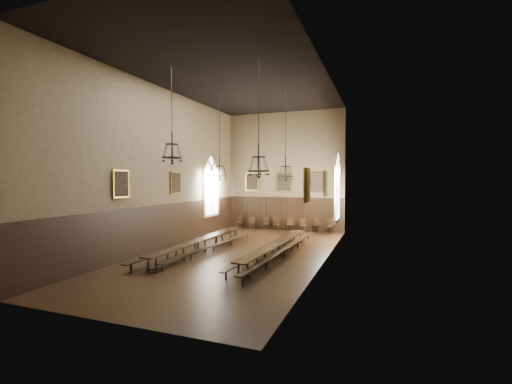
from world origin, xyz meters
The scene contains 34 objects.
floor centered at (0.00, 0.00, -0.01)m, with size 9.00×18.00×0.02m, color black.
ceiling centered at (0.00, 0.00, 9.01)m, with size 9.00×18.00×0.02m, color black.
wall_back centered at (0.00, 9.01, 4.50)m, with size 9.00×0.02×9.00m, color #79644A.
wall_front centered at (0.00, -9.01, 4.50)m, with size 9.00×0.02×9.00m, color #79644A.
wall_left centered at (-4.51, 0.00, 4.50)m, with size 0.02×18.00×9.00m, color #79644A.
wall_right centered at (4.51, 0.00, 4.50)m, with size 0.02×18.00×9.00m, color #79644A.
wainscot_panelling centered at (0.00, 0.00, 1.25)m, with size 9.00×18.00×2.50m, color black, non-canonical shape.
table_left centered at (-2.01, -0.19, 0.37)m, with size 0.79×9.49×0.74m.
table_right centered at (2.05, 0.20, 0.35)m, with size 0.90×9.08×0.71m.
bench_left_outer centered at (-2.50, -0.04, 0.30)m, with size 0.74×10.54×0.47m.
bench_left_inner centered at (-1.39, -0.01, 0.26)m, with size 0.89×9.04×0.41m.
bench_right_inner centered at (1.54, -0.16, 0.26)m, with size 0.55×9.15×0.41m.
bench_right_outer centered at (2.51, 0.08, 0.31)m, with size 0.74×10.70×0.48m.
chair_0 centered at (-3.58, 8.60, 0.30)m, with size 0.46×0.46×1.00m.
chair_1 centered at (-2.48, 8.52, 0.28)m, with size 0.49×0.49×0.92m.
chair_2 centered at (-1.39, 8.57, 0.29)m, with size 0.48×0.48×0.96m.
chair_3 centered at (-0.51, 8.50, 0.28)m, with size 0.43×0.43×0.93m.
chair_4 centered at (0.53, 8.61, 0.29)m, with size 0.50×0.50×0.97m.
chair_5 centered at (1.57, 8.52, 0.30)m, with size 0.55×0.55×1.01m.
chair_6 centered at (2.46, 8.61, 0.31)m, with size 0.57×0.57×1.04m.
chair_7 centered at (3.47, 8.49, 0.31)m, with size 0.57×0.57×1.03m.
chandelier_back_left centered at (-2.11, 2.21, 4.42)m, with size 0.91×0.91×5.06m.
chandelier_back_right centered at (1.98, 2.14, 4.39)m, with size 0.87×0.87×5.09m.
chandelier_front_left centered at (-1.91, -2.99, 5.16)m, with size 0.94×0.94×4.27m.
chandelier_front_right centered at (2.12, -2.64, 4.57)m, with size 0.92×0.92×4.90m.
portrait_back_0 centered at (-2.60, 8.88, 3.70)m, with size 1.10×0.12×1.40m.
portrait_back_1 centered at (0.00, 8.88, 3.70)m, with size 1.10×0.12×1.40m.
portrait_back_2 centered at (2.60, 8.88, 3.70)m, with size 1.10×0.12×1.40m.
portrait_left_0 centered at (-4.38, 1.00, 3.70)m, with size 0.12×1.00×1.30m.
portrait_left_1 centered at (-4.38, -3.50, 3.70)m, with size 0.12×1.00×1.30m.
portrait_right_0 centered at (4.38, 1.00, 3.70)m, with size 0.12×1.00×1.30m.
portrait_right_1 centered at (4.38, -3.50, 3.70)m, with size 0.12×1.00×1.30m.
window_right centered at (4.43, 5.50, 3.40)m, with size 0.20×2.20×4.60m, color white, non-canonical shape.
window_left centered at (-4.43, 5.50, 3.40)m, with size 0.20×2.20×4.60m, color white, non-canonical shape.
Camera 1 is at (7.06, -16.23, 3.94)m, focal length 24.00 mm.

